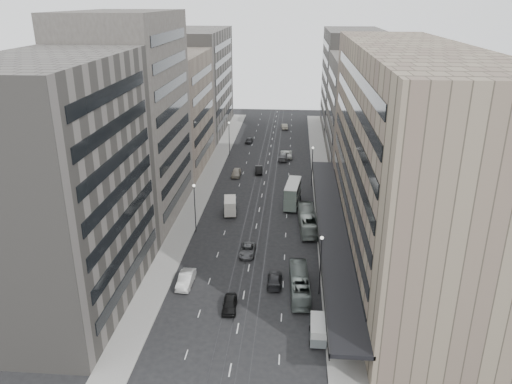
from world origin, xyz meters
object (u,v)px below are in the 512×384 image
(sedan_0, at_px, (230,304))
(sedan_2, at_px, (247,250))
(sedan_1, at_px, (186,279))
(panel_van, at_px, (230,206))
(bus_far, at_px, (307,220))
(bus_near, at_px, (300,284))
(double_decker, at_px, (293,193))
(vw_microbus, at_px, (318,329))

(sedan_0, bearing_deg, sedan_2, 84.50)
(sedan_1, bearing_deg, panel_van, 84.32)
(sedan_1, relative_size, sedan_2, 1.06)
(bus_far, bearing_deg, sedan_0, 64.46)
(bus_near, relative_size, sedan_2, 2.06)
(bus_far, bearing_deg, panel_van, -23.45)
(bus_near, xyz_separation_m, double_decker, (-1.22, 29.40, 1.03))
(bus_far, distance_m, sedan_2, 13.29)
(double_decker, relative_size, sedan_1, 1.65)
(double_decker, height_order, sedan_0, double_decker)
(bus_near, xyz_separation_m, sedan_0, (-8.55, -4.27, -0.65))
(panel_van, relative_size, sedan_1, 0.94)
(vw_microbus, bearing_deg, sedan_2, 118.20)
(sedan_0, bearing_deg, bus_far, 65.34)
(sedan_0, xyz_separation_m, sedan_2, (0.82, 14.26, -0.06))
(panel_van, bearing_deg, vw_microbus, -74.52)
(bus_near, xyz_separation_m, sedan_2, (-7.73, 9.99, -0.71))
(vw_microbus, distance_m, sedan_1, 19.86)
(bus_near, distance_m, bus_far, 19.71)
(vw_microbus, bearing_deg, bus_far, 92.58)
(panel_van, relative_size, sedan_0, 1.11)
(bus_near, height_order, bus_far, bus_far)
(vw_microbus, bearing_deg, sedan_0, 156.34)
(double_decker, relative_size, panel_van, 1.76)
(bus_far, height_order, sedan_0, bus_far)
(bus_far, relative_size, panel_van, 2.29)
(bus_far, relative_size, vw_microbus, 2.56)
(sedan_1, height_order, sedan_2, sedan_1)
(bus_near, bearing_deg, sedan_1, -6.00)
(double_decker, bearing_deg, panel_van, -150.46)
(bus_far, distance_m, sedan_0, 25.92)
(sedan_1, bearing_deg, sedan_2, 52.47)
(double_decker, distance_m, sedan_0, 34.50)
(double_decker, height_order, sedan_1, double_decker)
(sedan_1, xyz_separation_m, sedan_2, (7.36, 9.16, -0.17))
(panel_van, distance_m, sedan_1, 24.05)
(panel_van, distance_m, sedan_0, 29.20)
(bus_near, distance_m, sedan_0, 9.58)
(bus_far, height_order, vw_microbus, bus_far)
(bus_near, xyz_separation_m, panel_van, (-12.18, 24.69, 0.20))
(bus_near, distance_m, vw_microbus, 9.41)
(bus_far, distance_m, panel_van, 14.43)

